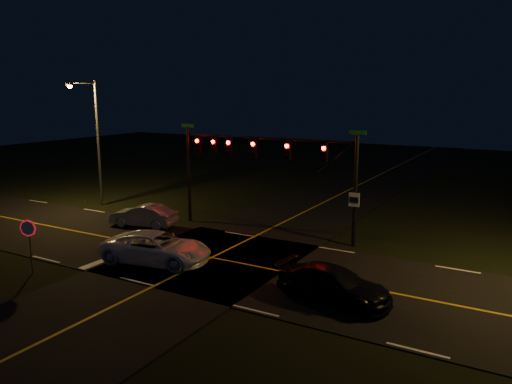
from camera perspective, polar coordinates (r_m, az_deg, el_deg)
The scene contains 11 objects.
ground at distance 25.35m, azimuth -5.09°, elevation -7.56°, with size 120.00×120.00×0.00m, color black.
road_ew at distance 25.35m, azimuth -5.09°, elevation -7.52°, with size 120.00×9.00×0.04m, color black.
road_ns at distance 25.35m, azimuth -5.09°, elevation -7.52°, with size 8.00×120.00×0.04m, color black.
lane_markings at distance 25.13m, azimuth -4.76°, elevation -7.62°, with size 120.00×120.00×0.01m.
streetlight_nw at distance 37.68m, azimuth -18.03°, elevation 6.43°, with size 0.50×2.46×9.00m.
signal_mast_ne at distance 27.57m, azimuth 6.71°, elevation 3.24°, with size 7.47×0.41×6.26m.
signal_mast_nw at distance 31.27m, azimuth -6.10°, elevation 4.02°, with size 3.77×0.41×6.26m.
stop_sign at distance 24.95m, azimuth -24.54°, elevation -4.47°, with size 0.75×0.33×2.55m.
pickup_white at distance 24.83m, azimuth -11.28°, elevation -6.35°, with size 5.73×3.49×1.49m, color white.
suv_dark at distance 20.33m, azimuth 8.88°, elevation -10.48°, with size 4.85×2.33×1.36m, color black.
sedan_silver at distance 31.56m, azimuth -12.74°, elevation -2.73°, with size 4.35×2.22×1.37m, color #989BA0.
Camera 1 is at (13.79, -19.65, 8.17)m, focal length 35.00 mm.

